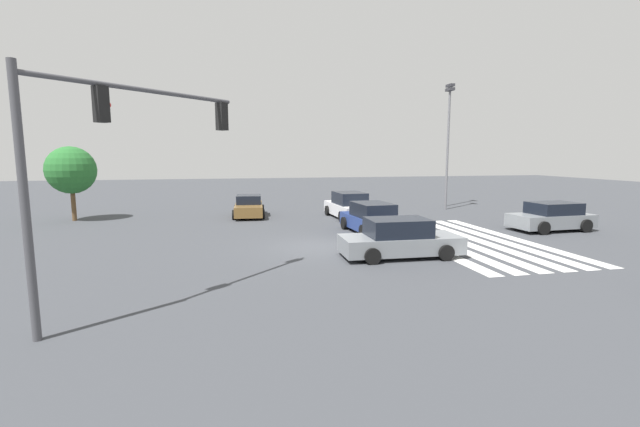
% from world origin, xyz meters
% --- Properties ---
extents(ground_plane, '(113.30, 113.30, 0.00)m').
position_xyz_m(ground_plane, '(0.00, 0.00, 0.00)').
color(ground_plane, '#3D3F44').
extents(crosswalk_markings, '(11.53, 5.35, 0.01)m').
position_xyz_m(crosswalk_markings, '(0.00, -7.10, 0.00)').
color(crosswalk_markings, silver).
rests_on(crosswalk_markings, ground_plane).
extents(traffic_signal_mast, '(4.34, 4.34, 5.88)m').
position_xyz_m(traffic_signal_mast, '(-6.66, 6.66, 4.24)').
color(traffic_signal_mast, '#47474C').
rests_on(traffic_signal_mast, ground_plane).
extents(car_0, '(4.26, 2.19, 1.38)m').
position_xyz_m(car_0, '(10.12, 2.57, 0.63)').
color(car_0, brown).
rests_on(car_0, ground_plane).
extents(car_2, '(4.45, 2.34, 1.58)m').
position_xyz_m(car_2, '(2.78, -3.28, 0.74)').
color(car_2, navy).
rests_on(car_2, ground_plane).
extents(car_3, '(4.85, 2.34, 1.66)m').
position_xyz_m(car_3, '(8.05, -3.60, 0.76)').
color(car_3, silver).
rests_on(car_3, ground_plane).
extents(car_4, '(2.22, 4.73, 1.52)m').
position_xyz_m(car_4, '(-2.40, -2.68, 0.70)').
color(car_4, gray).
rests_on(car_4, ground_plane).
extents(car_5, '(2.34, 4.34, 1.50)m').
position_xyz_m(car_5, '(1.47, -12.89, 0.72)').
color(car_5, gray).
rests_on(car_5, ground_plane).
extents(street_light_pole_a, '(0.80, 0.36, 9.29)m').
position_xyz_m(street_light_pole_a, '(12.66, -12.83, 5.47)').
color(street_light_pole_a, slate).
rests_on(street_light_pole_a, ground_plane).
extents(street_light_pole_b, '(0.80, 0.36, 8.70)m').
position_xyz_m(street_light_pole_b, '(10.78, -11.79, 5.16)').
color(street_light_pole_b, slate).
rests_on(street_light_pole_b, ground_plane).
extents(tree_corner_a, '(2.85, 2.85, 4.50)m').
position_xyz_m(tree_corner_a, '(10.52, 13.07, 3.07)').
color(tree_corner_a, brown).
rests_on(tree_corner_a, ground_plane).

